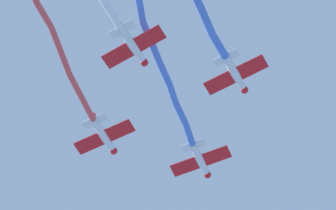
{
  "coord_description": "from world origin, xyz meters",
  "views": [
    {
      "loc": [
        -10.86,
        -37.16,
        2.77
      ],
      "look_at": [
        0.42,
        -4.94,
        64.46
      ],
      "focal_mm": 73.17,
      "sensor_mm": 36.0,
      "label": 1
    }
  ],
  "objects_px": {
    "airplane_left_wing": "(104,136)",
    "airplane_slot": "(133,46)",
    "airplane_lead": "(200,160)",
    "airplane_right_wing": "(235,74)"
  },
  "relations": [
    {
      "from": "airplane_slot",
      "to": "airplane_lead",
      "type": "bearing_deg",
      "value": 3.72
    },
    {
      "from": "airplane_left_wing",
      "to": "airplane_slot",
      "type": "height_order",
      "value": "airplane_slot"
    },
    {
      "from": "airplane_left_wing",
      "to": "airplane_slot",
      "type": "xyz_separation_m",
      "value": [
        -0.26,
        -10.77,
        0.2
      ]
    },
    {
      "from": "airplane_lead",
      "to": "airplane_right_wing",
      "type": "relative_size",
      "value": 0.99
    },
    {
      "from": "airplane_lead",
      "to": "airplane_right_wing",
      "type": "xyz_separation_m",
      "value": [
        -0.26,
        -10.77,
        0.3
      ]
    },
    {
      "from": "airplane_lead",
      "to": "airplane_slot",
      "type": "height_order",
      "value": "airplane_lead"
    },
    {
      "from": "airplane_lead",
      "to": "airplane_left_wing",
      "type": "height_order",
      "value": "airplane_lead"
    },
    {
      "from": "airplane_left_wing",
      "to": "airplane_slot",
      "type": "bearing_deg",
      "value": -135.32
    },
    {
      "from": "airplane_lead",
      "to": "airplane_slot",
      "type": "xyz_separation_m",
      "value": [
        -11.02,
        -10.5,
        -0.2
      ]
    },
    {
      "from": "airplane_left_wing",
      "to": "airplane_slot",
      "type": "relative_size",
      "value": 0.96
    }
  ]
}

